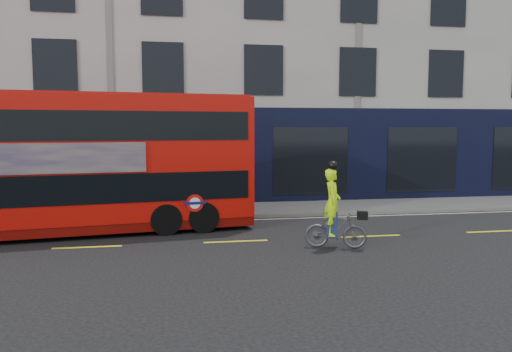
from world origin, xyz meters
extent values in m
plane|color=black|center=(0.00, 0.00, 0.00)|extent=(120.00, 120.00, 0.00)
cube|color=gray|center=(0.00, 6.50, 0.06)|extent=(60.00, 3.00, 0.12)
cube|color=slate|center=(0.00, 5.00, 0.07)|extent=(60.00, 0.12, 0.13)
cube|color=#BAB8AF|center=(0.00, 13.00, 7.50)|extent=(50.00, 10.00, 15.00)
cube|color=black|center=(0.00, 7.98, 2.00)|extent=(50.00, 0.08, 4.00)
cube|color=silver|center=(0.00, 4.70, 0.00)|extent=(58.00, 0.10, 0.01)
cube|color=#BC0E07|center=(-0.49, 3.43, 2.27)|extent=(10.54, 3.74, 3.70)
cube|color=#5E0703|center=(-0.49, 3.43, 0.28)|extent=(10.53, 3.70, 0.28)
cube|color=black|center=(-0.49, 3.43, 1.45)|extent=(10.14, 3.73, 0.84)
cube|color=black|center=(-0.49, 3.43, 3.24)|extent=(10.14, 3.73, 0.84)
cube|color=#9B100B|center=(-0.49, 3.43, 4.15)|extent=(10.32, 3.62, 0.08)
cube|color=black|center=(4.64, 4.15, 1.45)|extent=(0.33, 2.10, 0.84)
cube|color=black|center=(4.64, 4.15, 3.24)|extent=(0.33, 2.10, 0.84)
cube|color=gray|center=(-1.25, 2.11, 2.34)|extent=(5.58, 0.81, 0.84)
cylinder|color=red|center=(2.93, 2.69, 0.94)|extent=(0.52, 0.09, 0.53)
cylinder|color=white|center=(2.93, 2.69, 0.94)|extent=(0.34, 0.07, 0.34)
cube|color=#0C1459|center=(2.93, 2.68, 0.94)|extent=(0.65, 0.11, 0.08)
cylinder|color=black|center=(3.04, 3.92, 0.47)|extent=(1.26, 2.50, 0.94)
cylinder|color=black|center=(1.93, 3.77, 0.47)|extent=(1.26, 2.50, 0.94)
imported|color=#46494B|center=(6.51, 0.30, 0.49)|extent=(1.68, 0.94, 0.97)
imported|color=#B0EA0B|center=(6.42, 0.33, 1.23)|extent=(0.60, 0.74, 1.77)
cube|color=black|center=(7.16, 0.09, 0.90)|extent=(0.33, 0.29, 0.22)
cube|color=navy|center=(6.42, 0.33, 0.64)|extent=(0.40, 0.45, 0.69)
sphere|color=black|center=(6.42, 0.33, 2.19)|extent=(0.26, 0.26, 0.26)
camera|label=1|loc=(2.24, -12.12, 3.18)|focal=35.00mm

